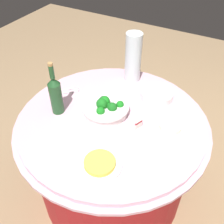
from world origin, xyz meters
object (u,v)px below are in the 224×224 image
(broccoli_bowl, at_px, (106,108))
(label_placard_front, at_px, (138,125))
(food_plate_fried_egg, at_px, (100,164))
(food_plate_rice, at_px, (170,128))
(plate_stack, at_px, (157,94))
(serving_tongs, at_px, (67,91))
(decorative_fruit_vase, at_px, (133,59))
(wine_bottle, at_px, (56,94))

(broccoli_bowl, xyz_separation_m, label_placard_front, (0.02, 0.22, -0.01))
(food_plate_fried_egg, distance_m, food_plate_rice, 0.46)
(plate_stack, height_order, label_placard_front, label_placard_front)
(food_plate_fried_egg, bearing_deg, serving_tongs, -130.03)
(decorative_fruit_vase, bearing_deg, wine_bottle, -24.85)
(food_plate_fried_egg, xyz_separation_m, food_plate_rice, (-0.40, 0.22, 0.00))
(broccoli_bowl, height_order, wine_bottle, wine_bottle)
(wine_bottle, relative_size, food_plate_rice, 1.53)
(decorative_fruit_vase, xyz_separation_m, serving_tongs, (0.34, -0.31, -0.16))
(broccoli_bowl, relative_size, label_placard_front, 5.09)
(food_plate_fried_egg, bearing_deg, wine_bottle, -118.33)
(decorative_fruit_vase, bearing_deg, broccoli_bowl, 2.67)
(serving_tongs, bearing_deg, plate_stack, 112.33)
(plate_stack, relative_size, food_plate_rice, 0.95)
(plate_stack, height_order, serving_tongs, plate_stack)
(plate_stack, height_order, decorative_fruit_vase, decorative_fruit_vase)
(decorative_fruit_vase, height_order, serving_tongs, decorative_fruit_vase)
(plate_stack, relative_size, food_plate_fried_egg, 0.95)
(plate_stack, relative_size, label_placard_front, 3.82)
(decorative_fruit_vase, distance_m, food_plate_rice, 0.56)
(plate_stack, bearing_deg, label_placard_front, 2.16)
(broccoli_bowl, height_order, food_plate_rice, broccoli_bowl)
(broccoli_bowl, xyz_separation_m, plate_stack, (-0.29, 0.21, -0.02))
(wine_bottle, relative_size, label_placard_front, 6.11)
(serving_tongs, height_order, food_plate_rice, food_plate_rice)
(plate_stack, bearing_deg, food_plate_rice, 35.92)
(serving_tongs, bearing_deg, wine_bottle, 20.18)
(decorative_fruit_vase, bearing_deg, food_plate_fried_egg, 13.64)
(plate_stack, distance_m, food_plate_fried_egg, 0.64)
(decorative_fruit_vase, height_order, label_placard_front, decorative_fruit_vase)
(wine_bottle, relative_size, decorative_fruit_vase, 0.99)
(serving_tongs, bearing_deg, food_plate_fried_egg, 49.97)
(food_plate_rice, bearing_deg, serving_tongs, -91.15)
(wine_bottle, bearing_deg, food_plate_fried_egg, 61.67)
(broccoli_bowl, relative_size, plate_stack, 1.33)
(serving_tongs, bearing_deg, decorative_fruit_vase, 137.48)
(wine_bottle, relative_size, serving_tongs, 2.22)
(plate_stack, xyz_separation_m, label_placard_front, (0.32, 0.01, 0.01))
(broccoli_bowl, height_order, serving_tongs, broccoli_bowl)
(wine_bottle, bearing_deg, plate_stack, 130.77)
(decorative_fruit_vase, relative_size, label_placard_front, 6.18)
(serving_tongs, distance_m, label_placard_front, 0.56)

